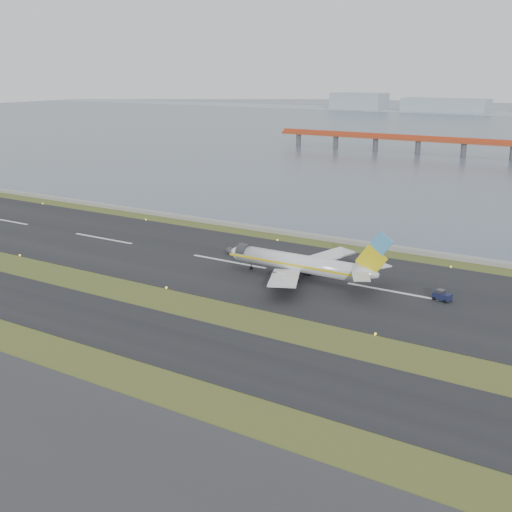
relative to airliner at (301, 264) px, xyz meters
name	(u,v)px	position (x,y,z in m)	size (l,w,h in m)	color
ground	(141,300)	(-20.36, -27.40, -3.46)	(1000.00, 1000.00, 0.00)	#364B1A
taxiway_strip	(96,319)	(-20.36, -39.40, -3.41)	(1000.00, 18.00, 0.10)	black
runway_strip	(229,262)	(-20.36, 2.60, -3.41)	(1000.00, 45.00, 0.10)	black
seawall	(291,233)	(-20.36, 32.60, -2.96)	(1000.00, 2.50, 1.00)	gray
airliner	(301,264)	(0.00, 0.00, 0.00)	(38.52, 32.89, 12.80)	white
pushback_tug	(442,296)	(29.14, 2.67, -2.42)	(3.71, 2.67, 2.15)	#161B3C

